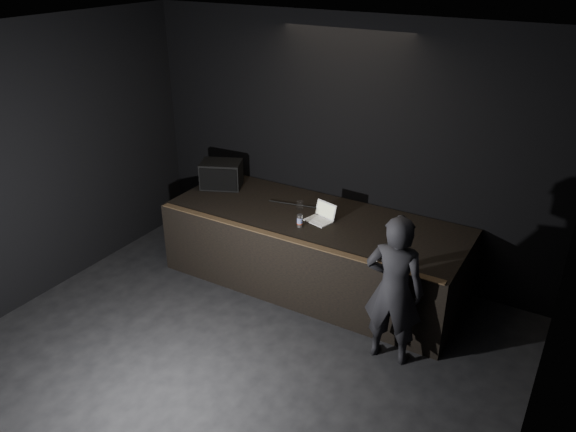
# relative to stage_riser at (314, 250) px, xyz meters

# --- Properties ---
(ground) EXTENTS (7.00, 7.00, 0.00)m
(ground) POSITION_rel_stage_riser_xyz_m (0.00, -2.73, -0.50)
(ground) COLOR black
(ground) RESTS_ON ground
(room_walls) EXTENTS (6.10, 7.10, 3.52)m
(room_walls) POSITION_rel_stage_riser_xyz_m (0.00, -2.73, 1.52)
(room_walls) COLOR black
(room_walls) RESTS_ON ground
(stage_riser) EXTENTS (4.00, 1.50, 1.00)m
(stage_riser) POSITION_rel_stage_riser_xyz_m (0.00, 0.00, 0.00)
(stage_riser) COLOR black
(stage_riser) RESTS_ON ground
(riser_lip) EXTENTS (3.92, 0.10, 0.01)m
(riser_lip) POSITION_rel_stage_riser_xyz_m (0.00, -0.71, 0.51)
(riser_lip) COLOR brown
(riser_lip) RESTS_ON stage_riser
(stage_monitor) EXTENTS (0.69, 0.62, 0.39)m
(stage_monitor) POSITION_rel_stage_riser_xyz_m (-1.67, 0.21, 0.69)
(stage_monitor) COLOR black
(stage_monitor) RESTS_ON stage_riser
(cable) EXTENTS (0.90, 0.19, 0.02)m
(cable) POSITION_rel_stage_riser_xyz_m (-0.33, 0.21, 0.51)
(cable) COLOR black
(cable) RESTS_ON stage_riser
(laptop) EXTENTS (0.39, 0.36, 0.22)m
(laptop) POSITION_rel_stage_riser_xyz_m (0.12, -0.03, 0.56)
(laptop) COLOR silver
(laptop) RESTS_ON stage_riser
(beer_can) EXTENTS (0.07, 0.07, 0.17)m
(beer_can) POSITION_rel_stage_riser_xyz_m (-0.03, -0.35, 0.58)
(beer_can) COLOR silver
(beer_can) RESTS_ON stage_riser
(plastic_cup) EXTENTS (0.09, 0.09, 0.11)m
(plastic_cup) POSITION_rel_stage_riser_xyz_m (-0.29, 0.12, 0.56)
(plastic_cup) COLOR white
(plastic_cup) RESTS_ON stage_riser
(wii_remote) EXTENTS (0.04, 0.15, 0.03)m
(wii_remote) POSITION_rel_stage_riser_xyz_m (1.15, -0.65, 0.51)
(wii_remote) COLOR white
(wii_remote) RESTS_ON stage_riser
(person) EXTENTS (0.69, 0.49, 1.78)m
(person) POSITION_rel_stage_riser_xyz_m (1.48, -0.95, 0.39)
(person) COLOR black
(person) RESTS_ON ground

